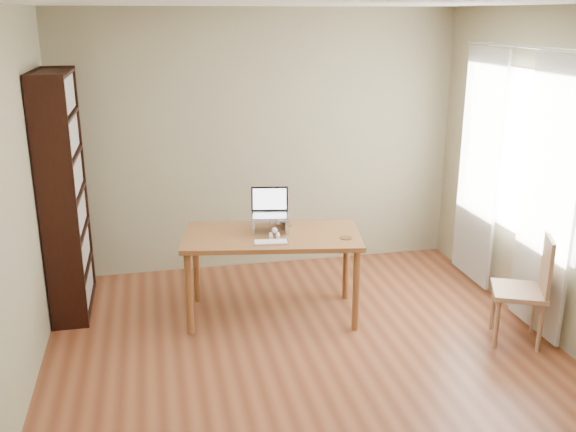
{
  "coord_description": "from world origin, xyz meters",
  "views": [
    {
      "loc": [
        -1.08,
        -4.02,
        2.54
      ],
      "look_at": [
        0.01,
        1.0,
        0.91
      ],
      "focal_mm": 40.0,
      "sensor_mm": 36.0,
      "label": 1
    }
  ],
  "objects_px": {
    "chair": "(527,284)",
    "cat": "(272,223)",
    "desk": "(272,244)",
    "bookshelf": "(65,195)",
    "keyboard": "(271,242)",
    "laptop": "(269,208)"
  },
  "relations": [
    {
      "from": "laptop",
      "to": "cat",
      "type": "bearing_deg",
      "value": -34.79
    },
    {
      "from": "keyboard",
      "to": "cat",
      "type": "bearing_deg",
      "value": 83.25
    },
    {
      "from": "laptop",
      "to": "bookshelf",
      "type": "bearing_deg",
      "value": 176.67
    },
    {
      "from": "bookshelf",
      "to": "laptop",
      "type": "bearing_deg",
      "value": -12.95
    },
    {
      "from": "laptop",
      "to": "keyboard",
      "type": "relative_size",
      "value": 1.18
    },
    {
      "from": "bookshelf",
      "to": "keyboard",
      "type": "relative_size",
      "value": 7.09
    },
    {
      "from": "bookshelf",
      "to": "cat",
      "type": "xyz_separation_m",
      "value": [
        1.73,
        -0.42,
        -0.23
      ]
    },
    {
      "from": "desk",
      "to": "chair",
      "type": "bearing_deg",
      "value": -14.88
    },
    {
      "from": "keyboard",
      "to": "bookshelf",
      "type": "bearing_deg",
      "value": 162.09
    },
    {
      "from": "keyboard",
      "to": "cat",
      "type": "height_order",
      "value": "cat"
    },
    {
      "from": "laptop",
      "to": "keyboard",
      "type": "distance_m",
      "value": 0.4
    },
    {
      "from": "laptop",
      "to": "chair",
      "type": "distance_m",
      "value": 2.19
    },
    {
      "from": "chair",
      "to": "bookshelf",
      "type": "bearing_deg",
      "value": -177.08
    },
    {
      "from": "desk",
      "to": "chair",
      "type": "height_order",
      "value": "chair"
    },
    {
      "from": "cat",
      "to": "chair",
      "type": "xyz_separation_m",
      "value": [
        1.87,
        -0.98,
        -0.33
      ]
    },
    {
      "from": "chair",
      "to": "keyboard",
      "type": "bearing_deg",
      "value": -174.24
    },
    {
      "from": "chair",
      "to": "cat",
      "type": "bearing_deg",
      "value": 176.53
    },
    {
      "from": "keyboard",
      "to": "chair",
      "type": "xyz_separation_m",
      "value": [
        1.95,
        -0.64,
        -0.27
      ]
    },
    {
      "from": "bookshelf",
      "to": "laptop",
      "type": "xyz_separation_m",
      "value": [
        1.71,
        -0.39,
        -0.11
      ]
    },
    {
      "from": "cat",
      "to": "bookshelf",
      "type": "bearing_deg",
      "value": 174.25
    },
    {
      "from": "desk",
      "to": "cat",
      "type": "xyz_separation_m",
      "value": [
        0.03,
        0.11,
        0.16
      ]
    },
    {
      "from": "desk",
      "to": "laptop",
      "type": "bearing_deg",
      "value": 99.62
    }
  ]
}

